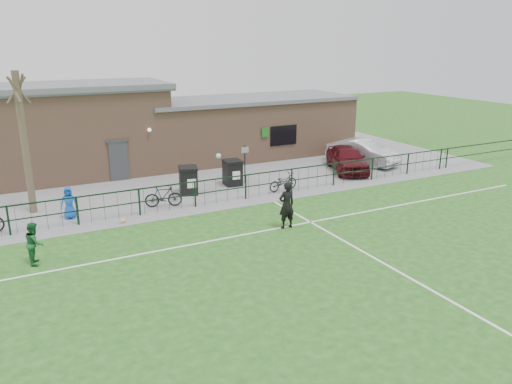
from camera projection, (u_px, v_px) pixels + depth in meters
name	position (u px, v px, depth m)	size (l,w,h in m)	color
ground	(326.00, 270.00, 16.16)	(90.00, 90.00, 0.00)	#1F5118
paving_strip	(186.00, 175.00, 27.65)	(34.00, 13.00, 0.02)	slate
pitch_line_touch	(228.00, 203.00, 22.80)	(28.00, 0.10, 0.01)	white
pitch_line_mid	(268.00, 230.00, 19.56)	(28.00, 0.10, 0.01)	white
pitch_line_perp	(375.00, 258.00, 17.03)	(0.10, 16.00, 0.01)	white
perimeter_fence	(226.00, 190.00, 22.79)	(28.00, 0.10, 1.20)	black
bare_tree	(25.00, 144.00, 20.73)	(0.30, 0.30, 6.00)	#493C2C
wheelie_bin_left	(188.00, 181.00, 24.02)	(0.83, 0.94, 1.25)	black
wheelie_bin_right	(232.00, 173.00, 25.51)	(0.80, 0.91, 1.22)	black
sign_post	(245.00, 164.00, 25.73)	(0.06, 0.06, 2.00)	black
car_maroon	(347.00, 158.00, 28.21)	(1.72, 4.28, 1.46)	#450C12
car_silver	(363.00, 152.00, 29.83)	(1.54, 4.42, 1.46)	#B3B6BB
bicycle_d	(163.00, 196.00, 22.14)	(0.46, 1.64, 0.99)	black
bicycle_e	(283.00, 182.00, 24.59)	(0.58, 1.67, 0.88)	black
spectator_child	(69.00, 203.00, 20.62)	(0.67, 0.43, 1.36)	blue
goalkeeper_kick	(285.00, 204.00, 19.58)	(2.00, 3.44, 2.57)	black
outfield_player	(35.00, 243.00, 16.48)	(0.70, 0.54, 1.43)	#175329
ball_ground	(123.00, 221.00, 20.29)	(0.22, 0.22, 0.22)	silver
clubhouse	(153.00, 128.00, 29.17)	(24.25, 5.40, 4.96)	#9C7157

